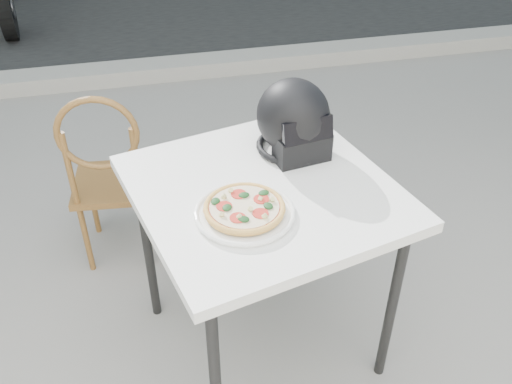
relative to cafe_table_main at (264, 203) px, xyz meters
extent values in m
cube|color=gray|center=(-0.33, 2.75, -0.69)|extent=(30.00, 0.25, 0.12)
cube|color=white|center=(0.00, 0.00, 0.05)|extent=(1.04, 1.04, 0.04)
cylinder|color=black|center=(-0.26, -0.43, -0.36)|extent=(0.05, 0.05, 0.78)
cylinder|color=black|center=(0.43, -0.26, -0.36)|extent=(0.05, 0.05, 0.78)
cylinder|color=black|center=(-0.43, 0.26, -0.36)|extent=(0.05, 0.05, 0.78)
cylinder|color=black|center=(0.26, 0.43, -0.36)|extent=(0.05, 0.05, 0.78)
cylinder|color=white|center=(-0.10, -0.14, 0.08)|extent=(0.41, 0.41, 0.01)
torus|color=white|center=(-0.10, -0.14, 0.09)|extent=(0.43, 0.43, 0.02)
cylinder|color=gold|center=(-0.10, -0.14, 0.10)|extent=(0.30, 0.30, 0.01)
torus|color=gold|center=(-0.10, -0.14, 0.11)|extent=(0.31, 0.31, 0.02)
cylinder|color=#A81912|center=(-0.10, -0.14, 0.11)|extent=(0.27, 0.27, 0.00)
cylinder|color=beige|center=(-0.10, -0.14, 0.11)|extent=(0.26, 0.26, 0.00)
cylinder|color=red|center=(-0.04, -0.12, 0.11)|extent=(0.06, 0.06, 0.00)
cylinder|color=red|center=(-0.10, -0.07, 0.11)|extent=(0.06, 0.06, 0.00)
cylinder|color=red|center=(-0.16, -0.13, 0.11)|extent=(0.06, 0.06, 0.00)
cylinder|color=red|center=(-0.13, -0.20, 0.11)|extent=(0.06, 0.06, 0.00)
cylinder|color=red|center=(-0.06, -0.19, 0.11)|extent=(0.06, 0.06, 0.00)
ellipsoid|color=#153B17|center=(-0.09, -0.09, 0.12)|extent=(0.04, 0.04, 0.01)
ellipsoid|color=#153B17|center=(-0.15, -0.14, 0.12)|extent=(0.05, 0.05, 0.01)
ellipsoid|color=#153B17|center=(-0.02, -0.16, 0.12)|extent=(0.04, 0.04, 0.01)
ellipsoid|color=#153B17|center=(-0.12, -0.21, 0.12)|extent=(0.05, 0.04, 0.01)
ellipsoid|color=#153B17|center=(-0.02, -0.09, 0.12)|extent=(0.04, 0.04, 0.01)
ellipsoid|color=#153B17|center=(-0.19, -0.10, 0.12)|extent=(0.04, 0.05, 0.01)
cylinder|color=#DBD486|center=(-0.08, -0.17, 0.12)|extent=(0.02, 0.02, 0.02)
cylinder|color=#DBD486|center=(-0.16, -0.08, 0.12)|extent=(0.02, 0.02, 0.02)
cylinder|color=#DBD486|center=(-0.04, -0.12, 0.12)|extent=(0.02, 0.02, 0.02)
cylinder|color=#DBD486|center=(-0.13, -0.05, 0.12)|extent=(0.02, 0.02, 0.02)
cylinder|color=#DBD486|center=(-0.05, -0.21, 0.12)|extent=(0.02, 0.02, 0.02)
cylinder|color=#DBD486|center=(-0.18, -0.17, 0.12)|extent=(0.02, 0.02, 0.02)
cylinder|color=#DBD486|center=(-0.01, -0.13, 0.12)|extent=(0.02, 0.02, 0.02)
cylinder|color=#DBD486|center=(-0.13, -0.20, 0.12)|extent=(0.02, 0.02, 0.02)
ellipsoid|color=black|center=(0.16, 0.22, 0.21)|extent=(0.31, 0.32, 0.28)
cube|color=black|center=(0.18, 0.14, 0.13)|extent=(0.21, 0.13, 0.11)
torus|color=black|center=(0.16, 0.22, 0.09)|extent=(0.31, 0.31, 0.02)
cube|color=black|center=(0.18, 0.10, 0.22)|extent=(0.19, 0.07, 0.09)
cube|color=brown|center=(-0.56, 0.74, -0.34)|extent=(0.40, 0.40, 0.03)
cylinder|color=brown|center=(-0.40, 0.87, -0.55)|extent=(0.03, 0.03, 0.40)
cylinder|color=brown|center=(-0.68, 0.90, -0.55)|extent=(0.03, 0.03, 0.40)
cylinder|color=brown|center=(-0.43, 0.59, -0.55)|extent=(0.03, 0.03, 0.40)
cylinder|color=brown|center=(-0.72, 0.62, -0.55)|extent=(0.03, 0.03, 0.40)
cylinder|color=brown|center=(-0.43, 0.58, -0.15)|extent=(0.03, 0.03, 0.38)
cylinder|color=brown|center=(-0.72, 0.61, -0.15)|extent=(0.03, 0.03, 0.38)
torus|color=brown|center=(-0.57, 0.59, 0.02)|extent=(0.35, 0.07, 0.35)
cylinder|color=black|center=(-1.43, 3.87, -0.46)|extent=(0.18, 0.58, 0.57)
cylinder|color=slate|center=(-1.43, 3.87, -0.46)|extent=(0.15, 0.20, 0.19)
camera|label=1|loc=(-0.39, -1.56, 1.24)|focal=40.00mm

